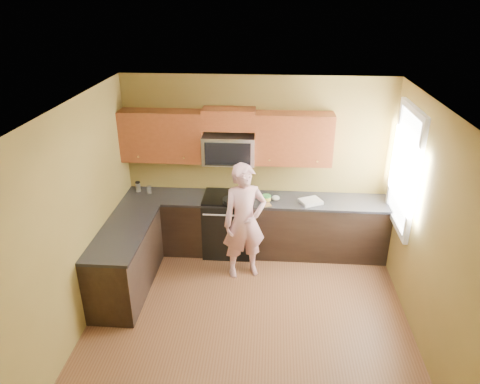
# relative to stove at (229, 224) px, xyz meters

# --- Properties ---
(floor) EXTENTS (4.00, 4.00, 0.00)m
(floor) POSITION_rel_stove_xyz_m (0.40, -1.68, -0.47)
(floor) COLOR brown
(floor) RESTS_ON ground
(ceiling) EXTENTS (4.00, 4.00, 0.00)m
(ceiling) POSITION_rel_stove_xyz_m (0.40, -1.68, 2.23)
(ceiling) COLOR white
(ceiling) RESTS_ON ground
(wall_back) EXTENTS (4.00, 0.00, 4.00)m
(wall_back) POSITION_rel_stove_xyz_m (0.40, 0.32, 0.88)
(wall_back) COLOR brown
(wall_back) RESTS_ON ground
(wall_front) EXTENTS (4.00, 0.00, 4.00)m
(wall_front) POSITION_rel_stove_xyz_m (0.40, -3.67, 0.88)
(wall_front) COLOR brown
(wall_front) RESTS_ON ground
(wall_left) EXTENTS (0.00, 4.00, 4.00)m
(wall_left) POSITION_rel_stove_xyz_m (-1.60, -1.68, 0.88)
(wall_left) COLOR brown
(wall_left) RESTS_ON ground
(wall_right) EXTENTS (0.00, 4.00, 4.00)m
(wall_right) POSITION_rel_stove_xyz_m (2.40, -1.68, 0.88)
(wall_right) COLOR brown
(wall_right) RESTS_ON ground
(cabinet_back_run) EXTENTS (4.00, 0.60, 0.88)m
(cabinet_back_run) POSITION_rel_stove_xyz_m (0.40, 0.02, -0.03)
(cabinet_back_run) COLOR black
(cabinet_back_run) RESTS_ON floor
(cabinet_left_run) EXTENTS (0.60, 1.60, 0.88)m
(cabinet_left_run) POSITION_rel_stove_xyz_m (-1.30, -1.08, -0.03)
(cabinet_left_run) COLOR black
(cabinet_left_run) RESTS_ON floor
(countertop_back) EXTENTS (4.00, 0.62, 0.04)m
(countertop_back) POSITION_rel_stove_xyz_m (0.40, 0.01, 0.43)
(countertop_back) COLOR black
(countertop_back) RESTS_ON cabinet_back_run
(countertop_left) EXTENTS (0.62, 1.60, 0.04)m
(countertop_left) POSITION_rel_stove_xyz_m (-1.29, -1.08, 0.43)
(countertop_left) COLOR black
(countertop_left) RESTS_ON cabinet_left_run
(stove) EXTENTS (0.76, 0.65, 0.95)m
(stove) POSITION_rel_stove_xyz_m (0.00, 0.00, 0.00)
(stove) COLOR black
(stove) RESTS_ON floor
(microwave) EXTENTS (0.76, 0.40, 0.42)m
(microwave) POSITION_rel_stove_xyz_m (0.00, 0.12, 0.97)
(microwave) COLOR silver
(microwave) RESTS_ON wall_back
(upper_cab_left) EXTENTS (1.22, 0.33, 0.75)m
(upper_cab_left) POSITION_rel_stove_xyz_m (-0.99, 0.16, 0.97)
(upper_cab_left) COLOR brown
(upper_cab_left) RESTS_ON wall_back
(upper_cab_right) EXTENTS (1.12, 0.33, 0.75)m
(upper_cab_right) POSITION_rel_stove_xyz_m (0.94, 0.16, 0.97)
(upper_cab_right) COLOR brown
(upper_cab_right) RESTS_ON wall_back
(upper_cab_over_mw) EXTENTS (0.76, 0.33, 0.30)m
(upper_cab_over_mw) POSITION_rel_stove_xyz_m (0.00, 0.16, 1.62)
(upper_cab_over_mw) COLOR brown
(upper_cab_over_mw) RESTS_ON wall_back
(window) EXTENTS (0.06, 1.06, 1.66)m
(window) POSITION_rel_stove_xyz_m (2.38, -0.48, 1.17)
(window) COLOR white
(window) RESTS_ON wall_right
(woman) EXTENTS (0.72, 0.59, 1.70)m
(woman) POSITION_rel_stove_xyz_m (0.28, -0.60, 0.37)
(woman) COLOR #D3697B
(woman) RESTS_ON floor
(frying_pan) EXTENTS (0.35, 0.53, 0.06)m
(frying_pan) POSITION_rel_stove_xyz_m (0.08, -0.21, 0.47)
(frying_pan) COLOR black
(frying_pan) RESTS_ON stove
(butter_tub) EXTENTS (0.17, 0.17, 0.10)m
(butter_tub) POSITION_rel_stove_xyz_m (0.57, -0.03, 0.45)
(butter_tub) COLOR gold
(butter_tub) RESTS_ON countertop_back
(toast_slice) EXTENTS (0.14, 0.14, 0.01)m
(toast_slice) POSITION_rel_stove_xyz_m (0.58, -0.20, 0.45)
(toast_slice) COLOR #B27F47
(toast_slice) RESTS_ON countertop_back
(napkin_a) EXTENTS (0.14, 0.15, 0.06)m
(napkin_a) POSITION_rel_stove_xyz_m (0.35, -0.10, 0.48)
(napkin_a) COLOR silver
(napkin_a) RESTS_ON countertop_back
(napkin_b) EXTENTS (0.14, 0.15, 0.07)m
(napkin_b) POSITION_rel_stove_xyz_m (0.71, -0.02, 0.48)
(napkin_b) COLOR silver
(napkin_b) RESTS_ON countertop_back
(dish_towel) EXTENTS (0.37, 0.35, 0.05)m
(dish_towel) POSITION_rel_stove_xyz_m (1.22, -0.08, 0.47)
(dish_towel) COLOR silver
(dish_towel) RESTS_ON countertop_back
(travel_mug) EXTENTS (0.09, 0.09, 0.16)m
(travel_mug) POSITION_rel_stove_xyz_m (-1.43, 0.14, 0.45)
(travel_mug) COLOR silver
(travel_mug) RESTS_ON countertop_back
(glass_a) EXTENTS (0.09, 0.09, 0.12)m
(glass_a) POSITION_rel_stove_xyz_m (-1.24, 0.09, 0.51)
(glass_a) COLOR silver
(glass_a) RESTS_ON countertop_back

